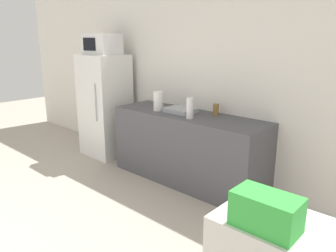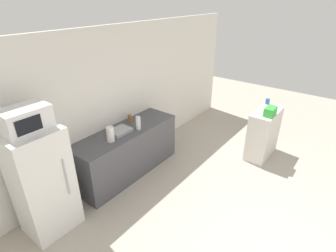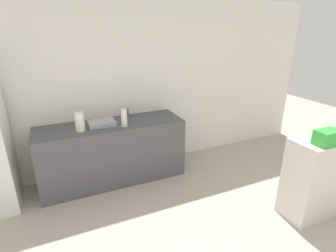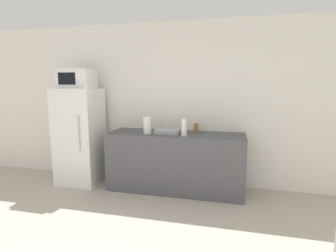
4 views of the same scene
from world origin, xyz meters
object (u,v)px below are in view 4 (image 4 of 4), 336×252
Objects in this scene: bottle_tall at (184,128)px; bottle_short at (196,128)px; microwave at (77,79)px; paper_towel_roll at (147,125)px; refrigerator at (80,136)px.

bottle_tall is 0.37m from bottle_short.
microwave is at bearing 176.57° from bottle_tall.
microwave is 3.76× the size of bottle_short.
microwave is at bearing 178.21° from paper_towel_roll.
paper_towel_roll is at bearing 173.23° from bottle_tall.
bottle_tall is 1.74× the size of bottle_short.
bottle_short is (0.13, 0.35, -0.05)m from bottle_tall.
refrigerator reaches higher than paper_towel_roll.
microwave is 1.89m from bottle_tall.
refrigerator is 10.97× the size of bottle_short.
microwave reaches higher than bottle_tall.
paper_towel_roll is at bearing -1.79° from microwave.
microwave reaches higher than paper_towel_roll.
bottle_tall is at bearing -110.36° from bottle_short.
bottle_tall is (1.76, -0.11, 0.23)m from refrigerator.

